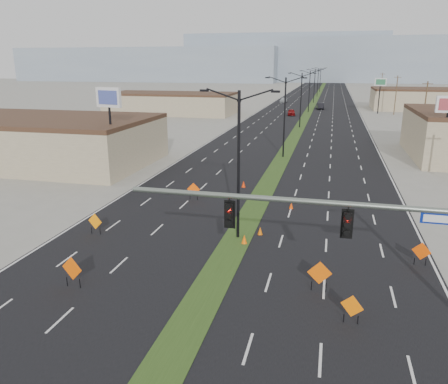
% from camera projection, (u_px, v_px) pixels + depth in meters
% --- Properties ---
extents(ground, '(600.00, 600.00, 0.00)m').
position_uv_depth(ground, '(181.00, 339.00, 19.15)').
color(ground, gray).
rests_on(ground, ground).
extents(road_surface, '(25.00, 400.00, 0.02)m').
position_uv_depth(road_surface, '(309.00, 111.00, 112.32)').
color(road_surface, black).
rests_on(road_surface, ground).
extents(median_strip, '(2.00, 400.00, 0.04)m').
position_uv_depth(median_strip, '(309.00, 111.00, 112.32)').
color(median_strip, '#294217').
rests_on(median_strip, ground).
extents(building_sw_far, '(30.00, 14.00, 4.50)m').
position_uv_depth(building_sw_far, '(171.00, 104.00, 105.02)').
color(building_sw_far, tan).
rests_on(building_sw_far, ground).
extents(mesa_west, '(180.00, 50.00, 22.00)m').
position_uv_depth(mesa_west, '(150.00, 65.00, 304.34)').
color(mesa_west, '#8290A1').
rests_on(mesa_west, ground).
extents(mesa_center, '(220.00, 50.00, 28.00)m').
position_uv_depth(mesa_center, '(389.00, 60.00, 285.56)').
color(mesa_center, '#8290A1').
rests_on(mesa_center, ground).
extents(mesa_backdrop, '(140.00, 50.00, 32.00)m').
position_uv_depth(mesa_backdrop, '(286.00, 58.00, 319.63)').
color(mesa_backdrop, '#8290A1').
rests_on(mesa_backdrop, ground).
extents(signal_mast, '(16.30, 0.60, 8.00)m').
position_uv_depth(signal_mast, '(393.00, 238.00, 17.71)').
color(signal_mast, slate).
rests_on(signal_mast, ground).
extents(streetlight_0, '(5.15, 0.24, 10.02)m').
position_uv_depth(streetlight_0, '(239.00, 161.00, 28.80)').
color(streetlight_0, black).
rests_on(streetlight_0, ground).
extents(streetlight_1, '(5.15, 0.24, 10.02)m').
position_uv_depth(streetlight_1, '(285.00, 115.00, 54.89)').
color(streetlight_1, black).
rests_on(streetlight_1, ground).
extents(streetlight_2, '(5.15, 0.24, 10.02)m').
position_uv_depth(streetlight_2, '(301.00, 98.00, 80.98)').
color(streetlight_2, black).
rests_on(streetlight_2, ground).
extents(streetlight_3, '(5.15, 0.24, 10.02)m').
position_uv_depth(streetlight_3, '(309.00, 90.00, 107.06)').
color(streetlight_3, black).
rests_on(streetlight_3, ground).
extents(streetlight_4, '(5.15, 0.24, 10.02)m').
position_uv_depth(streetlight_4, '(314.00, 85.00, 133.15)').
color(streetlight_4, black).
rests_on(streetlight_4, ground).
extents(streetlight_5, '(5.15, 0.24, 10.02)m').
position_uv_depth(streetlight_5, '(318.00, 81.00, 159.24)').
color(streetlight_5, black).
rests_on(streetlight_5, ground).
extents(streetlight_6, '(5.15, 0.24, 10.02)m').
position_uv_depth(streetlight_6, '(320.00, 79.00, 185.33)').
color(streetlight_6, black).
rests_on(streetlight_6, ground).
extents(utility_pole_1, '(1.60, 0.20, 9.00)m').
position_uv_depth(utility_pole_1, '(424.00, 109.00, 69.16)').
color(utility_pole_1, '#4C3823').
rests_on(utility_pole_1, ground).
extents(utility_pole_2, '(1.60, 0.20, 9.00)m').
position_uv_depth(utility_pole_2, '(396.00, 95.00, 101.77)').
color(utility_pole_2, '#4C3823').
rests_on(utility_pole_2, ground).
extents(utility_pole_3, '(1.60, 0.20, 9.00)m').
position_uv_depth(utility_pole_3, '(381.00, 87.00, 134.38)').
color(utility_pole_3, '#4C3823').
rests_on(utility_pole_3, ground).
extents(car_left, '(2.15, 4.39, 1.44)m').
position_uv_depth(car_left, '(291.00, 112.00, 101.84)').
color(car_left, maroon).
rests_on(car_left, ground).
extents(car_mid, '(2.19, 4.96, 1.58)m').
position_uv_depth(car_mid, '(320.00, 106.00, 115.67)').
color(car_mid, black).
rests_on(car_mid, ground).
extents(car_far, '(1.99, 4.67, 1.34)m').
position_uv_depth(car_far, '(283.00, 100.00, 136.43)').
color(car_far, '#B5BBC0').
rests_on(car_far, ground).
extents(construction_sign_0, '(1.14, 0.26, 1.54)m').
position_uv_depth(construction_sign_0, '(95.00, 222.00, 30.67)').
color(construction_sign_0, orange).
rests_on(construction_sign_0, ground).
extents(construction_sign_1, '(1.32, 0.31, 1.78)m').
position_uv_depth(construction_sign_1, '(72.00, 269.00, 23.29)').
color(construction_sign_1, '#E25004').
rests_on(construction_sign_1, ground).
extents(construction_sign_2, '(1.17, 0.11, 1.56)m').
position_uv_depth(construction_sign_2, '(194.00, 190.00, 38.44)').
color(construction_sign_2, '#FF5105').
rests_on(construction_sign_2, ground).
extents(construction_sign_3, '(1.29, 0.12, 1.72)m').
position_uv_depth(construction_sign_3, '(320.00, 274.00, 22.88)').
color(construction_sign_3, '#E65704').
rests_on(construction_sign_3, ground).
extents(construction_sign_4, '(1.02, 0.46, 1.45)m').
position_uv_depth(construction_sign_4, '(352.00, 307.00, 20.05)').
color(construction_sign_4, orange).
rests_on(construction_sign_4, ground).
extents(construction_sign_5, '(1.05, 0.42, 1.47)m').
position_uv_depth(construction_sign_5, '(421.00, 252.00, 25.90)').
color(construction_sign_5, '#E14504').
rests_on(construction_sign_5, ground).
extents(cone_0, '(0.50, 0.50, 0.66)m').
position_uv_depth(cone_0, '(244.00, 239.00, 29.15)').
color(cone_0, '#FF6005').
rests_on(cone_0, ground).
extents(cone_1, '(0.40, 0.40, 0.58)m').
position_uv_depth(cone_1, '(260.00, 231.00, 30.74)').
color(cone_1, '#E25F04').
rests_on(cone_1, ground).
extents(cone_2, '(0.44, 0.44, 0.56)m').
position_uv_depth(cone_2, '(291.00, 206.00, 36.24)').
color(cone_2, '#F24205').
rests_on(cone_2, ground).
extents(cone_3, '(0.48, 0.48, 0.64)m').
position_uv_depth(cone_3, '(244.00, 184.00, 42.53)').
color(cone_3, '#EB2F04').
rests_on(cone_3, ground).
extents(pole_sign_west, '(3.03, 1.00, 9.28)m').
position_uv_depth(pole_sign_west, '(109.00, 104.00, 45.18)').
color(pole_sign_west, black).
rests_on(pole_sign_west, ground).
extents(pole_sign_east_near, '(2.72, 0.57, 8.30)m').
position_uv_depth(pole_sign_east_near, '(448.00, 111.00, 47.27)').
color(pole_sign_east_near, black).
rests_on(pole_sign_east_near, ground).
extents(pole_sign_east_far, '(2.72, 1.05, 8.36)m').
position_uv_depth(pole_sign_east_far, '(380.00, 85.00, 103.73)').
color(pole_sign_east_far, black).
rests_on(pole_sign_east_far, ground).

